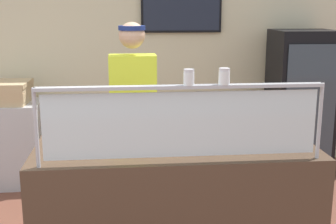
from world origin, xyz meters
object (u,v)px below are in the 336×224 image
(parmesan_shaker, at_px, (189,78))
(pizza_box_stack, at_px, (6,92))
(worker_figure, at_px, (134,115))
(pizza_server, at_px, (160,141))
(drink_fridge, at_px, (300,103))
(pizza_tray, at_px, (153,144))
(pepper_flake_shaker, at_px, (224,77))

(parmesan_shaker, bearing_deg, pizza_box_stack, 126.18)
(worker_figure, bearing_deg, pizza_server, -77.57)
(worker_figure, xyz_separation_m, drink_fridge, (1.90, 1.20, -0.19))
(pizza_tray, height_order, pepper_flake_shaker, pepper_flake_shaker)
(worker_figure, distance_m, drink_fridge, 2.26)
(pepper_flake_shaker, bearing_deg, drink_fridge, 58.20)
(pizza_tray, height_order, drink_fridge, drink_fridge)
(worker_figure, bearing_deg, pizza_box_stack, 138.54)
(pizza_box_stack, bearing_deg, parmesan_shaker, -53.82)
(parmesan_shaker, distance_m, worker_figure, 1.18)
(worker_figure, xyz_separation_m, pizza_box_stack, (-1.31, 1.15, -0.00))
(drink_fridge, relative_size, pizza_box_stack, 3.25)
(pizza_server, distance_m, pepper_flake_shaker, 0.68)
(drink_fridge, bearing_deg, pizza_server, -132.36)
(worker_figure, relative_size, drink_fridge, 1.08)
(pizza_tray, xyz_separation_m, parmesan_shaker, (0.19, -0.35, 0.50))
(pizza_server, height_order, pepper_flake_shaker, pepper_flake_shaker)
(pepper_flake_shaker, xyz_separation_m, worker_figure, (-0.51, 1.05, -0.47))
(pepper_flake_shaker, distance_m, pizza_box_stack, 2.89)
(pizza_tray, height_order, pizza_box_stack, pizza_box_stack)
(parmesan_shaker, relative_size, worker_figure, 0.05)
(pizza_tray, bearing_deg, pizza_server, -23.94)
(pizza_server, xyz_separation_m, parmesan_shaker, (0.14, -0.33, 0.48))
(worker_figure, bearing_deg, parmesan_shaker, -73.89)
(pepper_flake_shaker, xyz_separation_m, pizza_box_stack, (-1.82, 2.20, -0.47))
(pepper_flake_shaker, bearing_deg, pizza_box_stack, 129.59)
(pizza_tray, bearing_deg, drink_fridge, 46.61)
(parmesan_shaker, height_order, drink_fridge, drink_fridge)
(pizza_server, relative_size, parmesan_shaker, 2.97)
(parmesan_shaker, bearing_deg, drink_fridge, 54.48)
(pizza_server, bearing_deg, parmesan_shaker, -70.49)
(pepper_flake_shaker, distance_m, worker_figure, 1.25)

